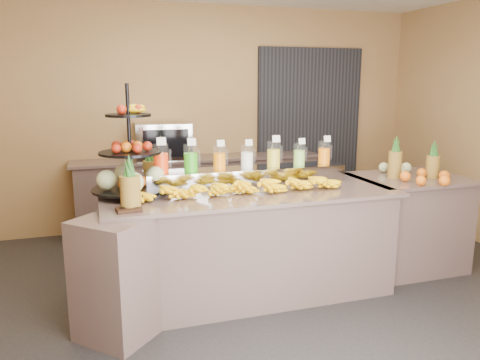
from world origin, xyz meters
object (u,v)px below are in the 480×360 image
right_fruit_pile (419,171)px  oven_warmer (163,141)px  pitcher_tray (247,176)px  fruit_stand (136,167)px  condiment_caddy (129,210)px  banana_heap (241,185)px

right_fruit_pile → oven_warmer: oven_warmer is taller
pitcher_tray → fruit_stand: size_ratio=2.04×
fruit_stand → right_fruit_pile: (2.62, -0.21, -0.15)m
fruit_stand → condiment_caddy: bearing=-105.9°
banana_heap → oven_warmer: oven_warmer is taller
pitcher_tray → banana_heap: bearing=-116.1°
banana_heap → condiment_caddy: size_ratio=10.40×
fruit_stand → oven_warmer: (0.48, 1.78, -0.01)m
condiment_caddy → right_fruit_pile: (2.73, 0.31, 0.07)m
banana_heap → right_fruit_pile: bearing=0.0°
fruit_stand → oven_warmer: 1.85m
banana_heap → fruit_stand: size_ratio=2.01×
condiment_caddy → right_fruit_pile: 2.75m
pitcher_tray → fruit_stand: (-1.00, -0.11, 0.16)m
pitcher_tray → oven_warmer: bearing=107.2°
fruit_stand → right_fruit_pile: fruit_stand is taller
oven_warmer → condiment_caddy: bearing=-101.6°
fruit_stand → banana_heap: bearing=-18.1°
right_fruit_pile → oven_warmer: 2.93m
fruit_stand → pitcher_tray: bearing=2.5°
pitcher_tray → banana_heap: 0.36m
condiment_caddy → right_fruit_pile: right_fruit_pile is taller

